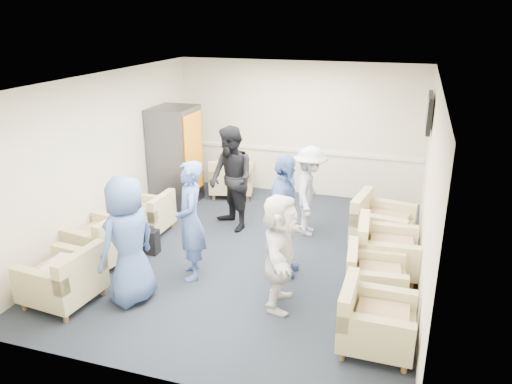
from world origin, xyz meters
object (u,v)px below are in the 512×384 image
(person_mid_left, at_px, (190,221))
(person_back_left, at_px, (231,179))
(armchair_right_midnear, at_px, (371,279))
(armchair_corner, at_px, (232,180))
(armchair_left_near, at_px, (65,280))
(vending_machine, at_px, (176,156))
(person_front_left, at_px, (128,241))
(person_mid_right, at_px, (283,216))
(person_front_right, at_px, (280,252))
(armchair_right_midfar, at_px, (383,251))
(armchair_right_near, at_px, (372,322))
(armchair_left_mid, at_px, (103,242))
(armchair_right_far, at_px, (379,225))
(armchair_left_far, at_px, (149,216))
(person_back_right, at_px, (310,191))

(person_mid_left, height_order, person_back_left, person_back_left)
(armchair_right_midnear, relative_size, armchair_corner, 0.81)
(armchair_left_near, xyz_separation_m, vending_machine, (-0.24, 3.74, 0.62))
(person_front_left, bearing_deg, person_back_left, -171.08)
(armchair_left_near, height_order, armchair_right_midnear, armchair_left_near)
(vending_machine, height_order, person_mid_right, vending_machine)
(armchair_left_near, distance_m, vending_machine, 3.80)
(person_mid_right, height_order, person_front_right, person_mid_right)
(armchair_right_midfar, distance_m, person_front_right, 1.80)
(armchair_right_near, distance_m, person_mid_right, 2.02)
(armchair_left_mid, height_order, person_front_right, person_front_right)
(armchair_right_midfar, distance_m, person_back_left, 2.82)
(armchair_right_near, xyz_separation_m, armchair_right_midfar, (-0.01, 1.79, 0.02))
(armchair_corner, distance_m, person_front_right, 4.20)
(person_back_left, bearing_deg, armchair_right_midfar, 23.43)
(armchair_left_near, bearing_deg, person_front_right, 112.22)
(vending_machine, bearing_deg, armchair_right_near, -40.34)
(armchair_corner, height_order, person_mid_left, person_mid_left)
(armchair_right_midnear, bearing_deg, armchair_corner, 39.17)
(armchair_corner, xyz_separation_m, vending_machine, (-0.88, -0.72, 0.62))
(armchair_right_midfar, xyz_separation_m, armchair_right_far, (-0.13, 0.94, 0.01))
(armchair_right_midfar, bearing_deg, armchair_left_far, 82.88)
(armchair_right_midfar, distance_m, person_front_left, 3.56)
(armchair_right_near, distance_m, armchair_right_midnear, 1.02)
(armchair_corner, bearing_deg, person_front_left, 78.33)
(armchair_left_far, xyz_separation_m, armchair_right_near, (3.92, -2.03, 0.02))
(person_mid_left, bearing_deg, armchair_left_far, -157.98)
(armchair_left_far, bearing_deg, armchair_corner, 162.90)
(person_front_left, height_order, person_mid_right, person_mid_right)
(armchair_left_near, xyz_separation_m, person_mid_left, (1.25, 1.15, 0.52))
(armchair_left_near, xyz_separation_m, armchair_right_midnear, (3.75, 1.28, -0.03))
(armchair_left_mid, distance_m, armchair_right_far, 4.31)
(person_mid_left, relative_size, person_back_left, 0.95)
(armchair_left_near, bearing_deg, person_mid_left, 138.22)
(armchair_left_near, bearing_deg, armchair_right_far, 134.58)
(person_back_left, bearing_deg, armchair_left_mid, -86.02)
(person_back_left, height_order, person_mid_right, person_back_left)
(person_front_left, height_order, person_front_right, person_front_left)
(vending_machine, relative_size, person_back_right, 1.25)
(person_back_left, bearing_deg, armchair_left_far, -113.05)
(armchair_right_midnear, bearing_deg, armchair_left_near, 103.70)
(person_front_left, bearing_deg, armchair_right_near, 107.38)
(person_mid_left, bearing_deg, person_front_left, -57.25)
(person_mid_left, bearing_deg, person_back_left, 154.53)
(armchair_right_far, xyz_separation_m, person_back_left, (-2.50, -0.09, 0.55))
(armchair_left_far, distance_m, person_mid_left, 1.84)
(vending_machine, xyz_separation_m, person_mid_left, (1.49, -2.59, -0.10))
(person_mid_right, bearing_deg, armchair_right_midfar, -71.19)
(armchair_right_midnear, height_order, person_back_right, person_back_right)
(armchair_right_far, bearing_deg, armchair_left_mid, 125.21)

